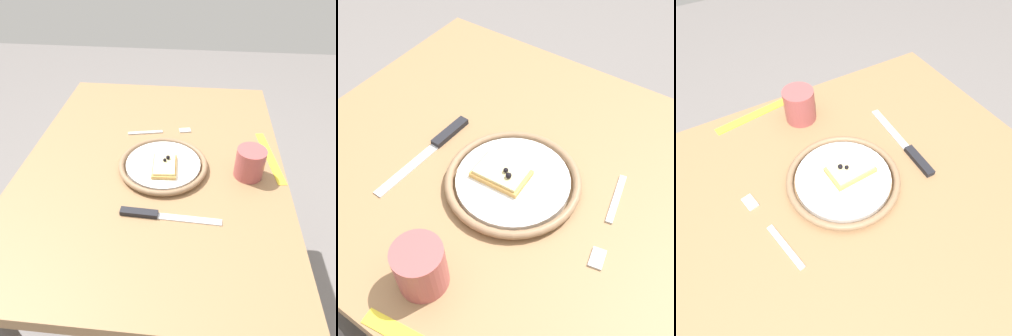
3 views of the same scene
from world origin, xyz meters
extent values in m
plane|color=slate|center=(0.00, 0.00, 0.00)|extent=(6.00, 6.00, 0.00)
cube|color=#936D47|center=(0.00, 0.00, 0.73)|extent=(0.96, 0.73, 0.04)
cylinder|color=#4C4742|center=(0.42, -0.31, 0.36)|extent=(0.05, 0.05, 0.72)
cylinder|color=#4C4742|center=(-0.42, 0.31, 0.36)|extent=(0.05, 0.05, 0.72)
cylinder|color=#4C4742|center=(0.42, 0.31, 0.36)|extent=(0.05, 0.05, 0.72)
cylinder|color=white|center=(0.03, 0.03, 0.76)|extent=(0.21, 0.21, 0.02)
torus|color=#8C6B4C|center=(0.03, 0.03, 0.76)|extent=(0.25, 0.25, 0.02)
cube|color=tan|center=(0.05, 0.04, 0.77)|extent=(0.10, 0.07, 0.01)
cube|color=beige|center=(0.05, 0.04, 0.78)|extent=(0.09, 0.06, 0.01)
sphere|color=black|center=(0.03, 0.05, 0.79)|extent=(0.01, 0.01, 0.01)
sphere|color=black|center=(0.04, 0.04, 0.79)|extent=(0.01, 0.01, 0.01)
cube|color=silver|center=(0.21, 0.11, 0.75)|extent=(0.02, 0.15, 0.00)
cube|color=black|center=(0.21, -0.01, 0.76)|extent=(0.02, 0.09, 0.01)
cube|color=silver|center=(-0.14, -0.04, 0.75)|extent=(0.03, 0.11, 0.00)
cube|color=silver|center=(-0.16, 0.08, 0.75)|extent=(0.03, 0.04, 0.00)
cylinder|color=#A54C4C|center=(0.04, 0.26, 0.79)|extent=(0.08, 0.08, 0.08)
cube|color=yellow|center=(-0.05, 0.33, 0.75)|extent=(0.24, 0.06, 0.00)
camera|label=1|loc=(0.71, 0.11, 1.33)|focal=34.44mm
camera|label=2|loc=(-0.23, 0.44, 1.35)|focal=45.80mm
camera|label=3|loc=(-0.16, -0.30, 1.29)|focal=32.32mm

